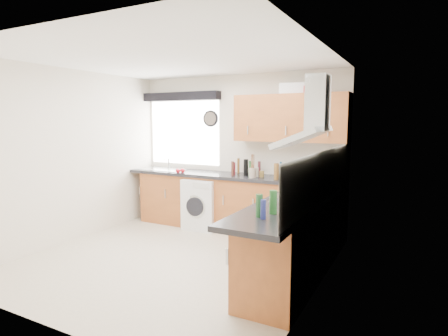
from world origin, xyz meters
The scene contains 42 objects.
ground_plane centered at (0.00, 0.00, 0.00)m, with size 3.60×3.60×0.00m, color beige.
ceiling centered at (0.00, 0.00, 2.50)m, with size 3.60×3.60×0.02m, color white.
wall_back centered at (0.00, 1.80, 1.25)m, with size 3.60×0.02×2.50m, color silver.
wall_front centered at (0.00, -1.80, 1.25)m, with size 3.60×0.02×2.50m, color silver.
wall_left centered at (-1.80, 0.00, 1.25)m, with size 0.02×3.60×2.50m, color silver.
wall_right centered at (1.80, 0.00, 1.25)m, with size 0.02×3.60×2.50m, color silver.
window centered at (-1.05, 1.79, 1.55)m, with size 1.40×0.02×1.10m, color white.
window_blind centered at (-1.05, 1.70, 2.18)m, with size 1.50×0.18×0.14m, color black.
splashback centered at (1.79, 0.30, 1.18)m, with size 0.01×3.00×0.54m, color white.
base_cab_back centered at (-0.10, 1.51, 0.43)m, with size 3.00×0.58×0.86m, color brown.
base_cab_corner centered at (1.50, 1.50, 0.43)m, with size 0.60×0.60×0.86m, color brown.
base_cab_right centered at (1.51, 0.15, 0.43)m, with size 0.58×2.10×0.86m, color brown.
worktop_back centered at (0.00, 1.50, 0.89)m, with size 3.60×0.62×0.05m, color black.
worktop_right centered at (1.50, 0.00, 0.89)m, with size 0.62×2.42×0.05m, color black.
sink centered at (-1.33, 1.50, 0.95)m, with size 0.84×0.46×0.10m, color #B3B9BE, non-canonical shape.
oven centered at (1.50, 0.30, 0.42)m, with size 0.56×0.58×0.85m, color black.
hob_plate centered at (1.50, 0.30, 0.92)m, with size 0.52×0.52×0.01m, color #B3B9BE.
extractor_hood centered at (1.60, 0.30, 1.77)m, with size 0.52×0.78×0.66m, color #B3B9BE, non-canonical shape.
upper_cabinets centered at (0.95, 1.62, 1.80)m, with size 1.70×0.35×0.70m, color brown.
washing_machine centered at (-0.42, 1.40, 0.41)m, with size 0.56×0.54×0.82m, color white.
wall_clock centered at (-0.50, 1.76, 1.80)m, with size 0.28×0.28×0.04m, color black.
casserole centered at (0.97, 1.66, 2.23)m, with size 0.37×0.27×0.15m, color white.
storage_box centered at (1.31, 1.52, 2.20)m, with size 0.22×0.18×0.10m, color maroon.
utensil_pot centered at (0.47, 1.35, 0.98)m, with size 0.10×0.10×0.15m, color gray.
kitchen_roll centered at (1.35, 0.40, 1.03)m, with size 0.11×0.11×0.24m, color white.
tomato_cluster centered at (-0.81, 1.30, 0.94)m, with size 0.15×0.15×0.07m, color #B40A16, non-canonical shape.
jar_0 centered at (1.11, 1.59, 1.01)m, with size 0.07×0.07×0.19m, color navy.
jar_1 centered at (0.85, 1.35, 1.03)m, with size 0.07×0.07×0.24m, color brown.
jar_2 centered at (0.50, 1.45, 0.98)m, with size 0.06×0.06×0.14m, color beige.
jar_3 centered at (0.12, 1.38, 1.02)m, with size 0.04×0.04×0.23m, color #4B231B.
jar_4 centered at (0.44, 1.69, 1.02)m, with size 0.05×0.05×0.21m, color #561E24.
jar_5 centered at (1.13, 1.58, 1.01)m, with size 0.05×0.05×0.20m, color #40161A.
jar_6 centered at (0.40, 1.42, 1.03)m, with size 0.05×0.05×0.24m, color #1C5021.
jar_7 centered at (0.29, 1.50, 1.04)m, with size 0.07×0.07×0.26m, color black.
jar_8 centered at (0.07, 1.70, 1.03)m, with size 0.04×0.04×0.24m, color brown.
jar_9 centered at (0.57, 1.47, 0.96)m, with size 0.07×0.07×0.09m, color olive.
jar_10 centered at (0.08, 1.50, 1.01)m, with size 0.06×0.06×0.20m, color maroon.
jar_11 centered at (0.83, 1.59, 1.03)m, with size 0.04×0.04×0.24m, color navy.
bottle_0 centered at (1.45, -0.74, 1.01)m, with size 0.06×0.06×0.21m, color #1E5427.
bottle_1 centered at (1.51, -0.79, 1.00)m, with size 0.05×0.05×0.17m, color navy.
bottle_2 centered at (1.56, -0.44, 1.03)m, with size 0.06×0.06×0.24m, color #AA9E91.
bottle_3 centered at (1.52, -0.58, 1.02)m, with size 0.07×0.07×0.22m, color #1E5621.
Camera 1 is at (2.70, -3.76, 1.76)m, focal length 30.00 mm.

